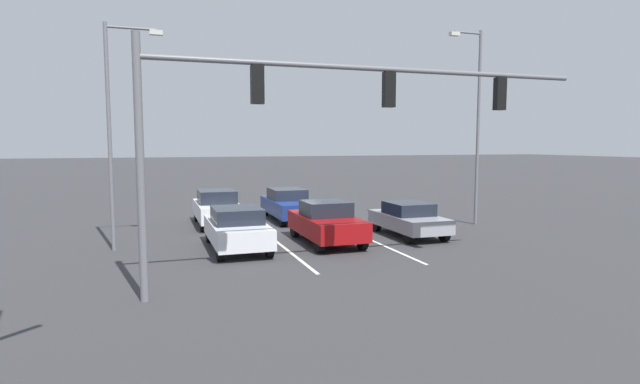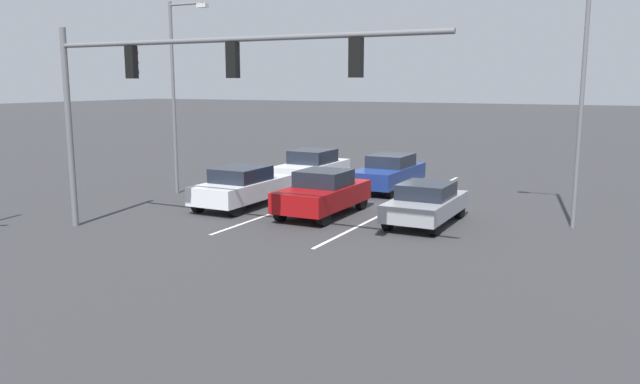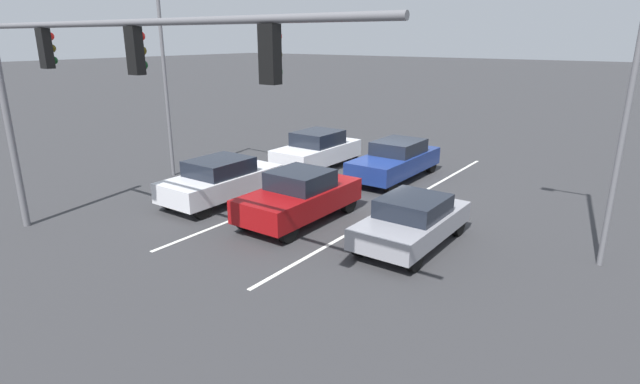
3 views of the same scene
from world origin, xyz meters
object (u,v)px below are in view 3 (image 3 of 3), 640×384
at_px(traffic_signal_gantry, 81,72).
at_px(car_maroon_midlane_front, 300,196).
at_px(car_navy_midlane_second, 396,160).
at_px(car_silver_rightlane_front, 221,180).
at_px(street_lamp_right_shoulder, 167,62).
at_px(car_white_rightlane_second, 317,150).
at_px(car_gray_leftlane_front, 412,220).
at_px(street_lamp_left_shoulder, 629,59).

bearing_deg(traffic_signal_gantry, car_maroon_midlane_front, -113.07).
bearing_deg(car_navy_midlane_second, car_silver_rightlane_front, 59.98).
relative_size(car_navy_midlane_second, traffic_signal_gantry, 0.38).
height_order(car_silver_rightlane_front, street_lamp_right_shoulder, street_lamp_right_shoulder).
distance_m(car_white_rightlane_second, traffic_signal_gantry, 11.59).
distance_m(car_white_rightlane_second, car_navy_midlane_second, 3.60).
bearing_deg(car_gray_leftlane_front, car_silver_rightlane_front, 3.03).
bearing_deg(street_lamp_right_shoulder, traffic_signal_gantry, 128.95).
height_order(car_maroon_midlane_front, traffic_signal_gantry, traffic_signal_gantry).
height_order(car_silver_rightlane_front, car_gray_leftlane_front, car_silver_rightlane_front).
bearing_deg(car_navy_midlane_second, car_white_rightlane_second, 8.03).
xyz_separation_m(car_maroon_midlane_front, car_silver_rightlane_front, (3.42, 0.07, -0.02)).
height_order(car_gray_leftlane_front, car_navy_midlane_second, car_navy_midlane_second).
height_order(car_silver_rightlane_front, car_navy_midlane_second, car_navy_midlane_second).
height_order(car_maroon_midlane_front, car_gray_leftlane_front, car_maroon_midlane_front).
relative_size(car_maroon_midlane_front, street_lamp_right_shoulder, 0.54).
bearing_deg(car_gray_leftlane_front, car_navy_midlane_second, -58.41).
relative_size(car_maroon_midlane_front, car_white_rightlane_second, 1.00).
xyz_separation_m(car_maroon_midlane_front, car_white_rightlane_second, (3.42, -5.59, 0.02)).
height_order(car_maroon_midlane_front, street_lamp_left_shoulder, street_lamp_left_shoulder).
xyz_separation_m(traffic_signal_gantry, street_lamp_left_shoulder, (-10.22, -7.21, 0.30)).
xyz_separation_m(car_silver_rightlane_front, traffic_signal_gantry, (-1.19, 5.19, 3.97)).
relative_size(car_silver_rightlane_front, traffic_signal_gantry, 0.35).
xyz_separation_m(car_white_rightlane_second, traffic_signal_gantry, (-1.19, 10.85, 3.92)).
bearing_deg(street_lamp_left_shoulder, street_lamp_right_shoulder, 3.04).
xyz_separation_m(car_silver_rightlane_front, car_navy_midlane_second, (-3.56, -6.16, 0.00)).
distance_m(car_silver_rightlane_front, car_navy_midlane_second, 7.12).
bearing_deg(car_silver_rightlane_front, street_lamp_right_shoulder, -16.84).
xyz_separation_m(car_maroon_midlane_front, traffic_signal_gantry, (2.24, 5.25, 3.95)).
relative_size(car_gray_leftlane_front, traffic_signal_gantry, 0.32).
xyz_separation_m(car_gray_leftlane_front, traffic_signal_gantry, (5.93, 5.56, 4.03)).
distance_m(car_silver_rightlane_front, car_white_rightlane_second, 5.66).
relative_size(car_silver_rightlane_front, street_lamp_right_shoulder, 0.56).
bearing_deg(street_lamp_left_shoulder, car_gray_leftlane_front, 20.96).
bearing_deg(car_silver_rightlane_front, street_lamp_left_shoulder, -169.96).
xyz_separation_m(car_maroon_midlane_front, car_gray_leftlane_front, (-3.70, -0.31, -0.09)).
bearing_deg(car_white_rightlane_second, traffic_signal_gantry, 96.24).
bearing_deg(car_white_rightlane_second, car_silver_rightlane_front, 90.00).
relative_size(car_silver_rightlane_front, car_gray_leftlane_front, 1.10).
relative_size(car_maroon_midlane_front, street_lamp_left_shoulder, 0.48).
bearing_deg(car_maroon_midlane_front, street_lamp_right_shoulder, -8.74).
bearing_deg(street_lamp_left_shoulder, traffic_signal_gantry, 35.18).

